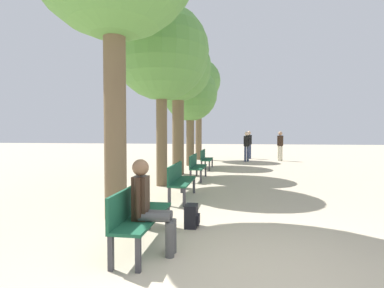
{
  "coord_description": "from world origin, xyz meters",
  "views": [
    {
      "loc": [
        -0.21,
        -3.3,
        1.61
      ],
      "look_at": [
        -1.78,
        7.38,
        1.21
      ],
      "focal_mm": 28.0,
      "sensor_mm": 36.0,
      "label": 1
    }
  ],
  "objects_px": {
    "tree_row_4": "(199,82)",
    "person_seated": "(149,203)",
    "bench_row_2": "(196,165)",
    "bench_row_1": "(179,178)",
    "tree_row_1": "(161,53)",
    "pedestrian_near": "(280,144)",
    "tree_row_2": "(178,70)",
    "tree_row_3": "(190,95)",
    "bench_row_3": "(205,158)",
    "backpack": "(192,216)",
    "pedestrian_far": "(247,144)",
    "pedestrian_mid": "(249,143)",
    "bench_row_0": "(138,211)"
  },
  "relations": [
    {
      "from": "tree_row_4",
      "to": "person_seated",
      "type": "distance_m",
      "value": 14.7
    },
    {
      "from": "person_seated",
      "to": "bench_row_2",
      "type": "bearing_deg",
      "value": 91.96
    },
    {
      "from": "bench_row_1",
      "to": "tree_row_4",
      "type": "height_order",
      "value": "tree_row_4"
    },
    {
      "from": "tree_row_1",
      "to": "pedestrian_near",
      "type": "bearing_deg",
      "value": 61.88
    },
    {
      "from": "tree_row_2",
      "to": "tree_row_3",
      "type": "height_order",
      "value": "tree_row_2"
    },
    {
      "from": "bench_row_3",
      "to": "backpack",
      "type": "xyz_separation_m",
      "value": [
        0.61,
        -8.3,
        -0.32
      ]
    },
    {
      "from": "person_seated",
      "to": "pedestrian_far",
      "type": "height_order",
      "value": "pedestrian_far"
    },
    {
      "from": "pedestrian_mid",
      "to": "bench_row_2",
      "type": "bearing_deg",
      "value": -103.84
    },
    {
      "from": "bench_row_2",
      "to": "bench_row_3",
      "type": "bearing_deg",
      "value": 90.0
    },
    {
      "from": "tree_row_4",
      "to": "person_seated",
      "type": "relative_size",
      "value": 4.8
    },
    {
      "from": "tree_row_3",
      "to": "person_seated",
      "type": "relative_size",
      "value": 3.86
    },
    {
      "from": "bench_row_2",
      "to": "pedestrian_far",
      "type": "xyz_separation_m",
      "value": [
        1.95,
        6.84,
        0.46
      ]
    },
    {
      "from": "tree_row_1",
      "to": "bench_row_0",
      "type": "bearing_deg",
      "value": -79.68
    },
    {
      "from": "bench_row_2",
      "to": "tree_row_3",
      "type": "distance_m",
      "value": 5.36
    },
    {
      "from": "bench_row_1",
      "to": "tree_row_3",
      "type": "height_order",
      "value": "tree_row_3"
    },
    {
      "from": "bench_row_3",
      "to": "tree_row_3",
      "type": "distance_m",
      "value": 3.36
    },
    {
      "from": "tree_row_1",
      "to": "pedestrian_mid",
      "type": "distance_m",
      "value": 10.97
    },
    {
      "from": "tree_row_2",
      "to": "bench_row_2",
      "type": "bearing_deg",
      "value": -55.04
    },
    {
      "from": "bench_row_1",
      "to": "bench_row_2",
      "type": "height_order",
      "value": "same"
    },
    {
      "from": "tree_row_1",
      "to": "tree_row_2",
      "type": "distance_m",
      "value": 2.61
    },
    {
      "from": "bench_row_3",
      "to": "tree_row_4",
      "type": "distance_m",
      "value": 6.27
    },
    {
      "from": "tree_row_3",
      "to": "bench_row_0",
      "type": "bearing_deg",
      "value": -85.23
    },
    {
      "from": "tree_row_1",
      "to": "tree_row_3",
      "type": "height_order",
      "value": "tree_row_1"
    },
    {
      "from": "bench_row_0",
      "to": "pedestrian_mid",
      "type": "distance_m",
      "value": 15.1
    },
    {
      "from": "tree_row_2",
      "to": "tree_row_4",
      "type": "bearing_deg",
      "value": 90.0
    },
    {
      "from": "bench_row_2",
      "to": "bench_row_3",
      "type": "height_order",
      "value": "same"
    },
    {
      "from": "pedestrian_near",
      "to": "tree_row_1",
      "type": "bearing_deg",
      "value": -118.12
    },
    {
      "from": "tree_row_1",
      "to": "tree_row_4",
      "type": "bearing_deg",
      "value": 90.0
    },
    {
      "from": "bench_row_3",
      "to": "tree_row_1",
      "type": "relative_size",
      "value": 0.29
    },
    {
      "from": "tree_row_1",
      "to": "pedestrian_mid",
      "type": "bearing_deg",
      "value": 73.26
    },
    {
      "from": "bench_row_2",
      "to": "person_seated",
      "type": "height_order",
      "value": "person_seated"
    },
    {
      "from": "backpack",
      "to": "pedestrian_far",
      "type": "xyz_separation_m",
      "value": [
        1.34,
        12.04,
        0.77
      ]
    },
    {
      "from": "bench_row_0",
      "to": "pedestrian_near",
      "type": "height_order",
      "value": "pedestrian_near"
    },
    {
      "from": "tree_row_2",
      "to": "pedestrian_far",
      "type": "bearing_deg",
      "value": 63.1
    },
    {
      "from": "tree_row_2",
      "to": "tree_row_3",
      "type": "bearing_deg",
      "value": 90.0
    },
    {
      "from": "bench_row_1",
      "to": "tree_row_1",
      "type": "height_order",
      "value": "tree_row_1"
    },
    {
      "from": "bench_row_2",
      "to": "pedestrian_near",
      "type": "height_order",
      "value": "pedestrian_near"
    },
    {
      "from": "tree_row_4",
      "to": "backpack",
      "type": "relative_size",
      "value": 15.75
    },
    {
      "from": "bench_row_0",
      "to": "pedestrian_near",
      "type": "relative_size",
      "value": 0.94
    },
    {
      "from": "tree_row_4",
      "to": "pedestrian_mid",
      "type": "distance_m",
      "value": 4.87
    },
    {
      "from": "tree_row_4",
      "to": "pedestrian_near",
      "type": "relative_size",
      "value": 3.56
    },
    {
      "from": "bench_row_2",
      "to": "backpack",
      "type": "height_order",
      "value": "bench_row_2"
    },
    {
      "from": "tree_row_2",
      "to": "backpack",
      "type": "xyz_separation_m",
      "value": [
        1.49,
        -6.46,
        -3.85
      ]
    },
    {
      "from": "tree_row_3",
      "to": "pedestrian_near",
      "type": "xyz_separation_m",
      "value": [
        4.76,
        3.19,
        -2.51
      ]
    },
    {
      "from": "pedestrian_mid",
      "to": "person_seated",
      "type": "bearing_deg",
      "value": -97.29
    },
    {
      "from": "bench_row_3",
      "to": "tree_row_4",
      "type": "bearing_deg",
      "value": 100.8
    },
    {
      "from": "tree_row_2",
      "to": "tree_row_4",
      "type": "distance_m",
      "value": 6.48
    },
    {
      "from": "bench_row_3",
      "to": "tree_row_4",
      "type": "height_order",
      "value": "tree_row_4"
    },
    {
      "from": "bench_row_0",
      "to": "tree_row_3",
      "type": "relative_size",
      "value": 0.33
    },
    {
      "from": "tree_row_2",
      "to": "tree_row_4",
      "type": "height_order",
      "value": "tree_row_4"
    }
  ]
}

